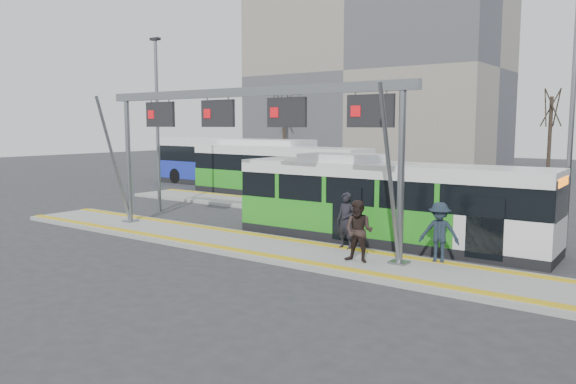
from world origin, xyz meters
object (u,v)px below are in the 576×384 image
Objects in this scene: hero_bus at (386,203)px; gantry at (242,119)px; passenger_c at (439,233)px; passenger_a at (346,221)px; passenger_b at (359,231)px.

gantry is at bearing -142.04° from hero_bus.
passenger_c is at bearing 7.18° from gantry.
passenger_c is (3.09, 0.00, -0.03)m from passenger_a.
hero_bus is at bearing 128.35° from passenger_c.
hero_bus is 6.18× the size of passenger_b.
gantry is 7.19× the size of passenger_b.
passenger_c is (6.71, 0.85, -3.28)m from gantry.
hero_bus is at bearing 98.95° from passenger_b.
hero_bus is at bearing 39.13° from gantry.
gantry is 5.77m from hero_bus.
passenger_a is (3.62, 0.85, -3.24)m from gantry.
passenger_a reaches higher than passenger_c.
passenger_c is at bearing 4.60° from passenger_a.
passenger_b is (4.82, -0.48, -3.25)m from gantry.
gantry is at bearing -162.25° from passenger_a.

